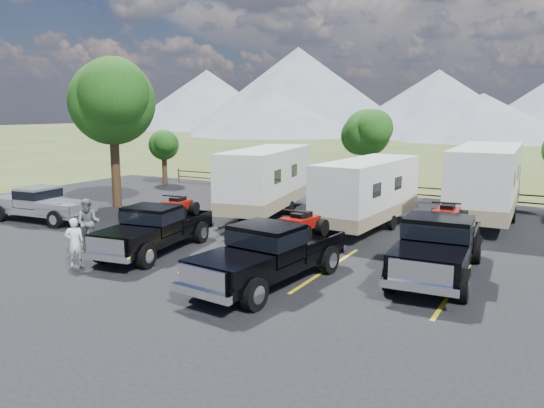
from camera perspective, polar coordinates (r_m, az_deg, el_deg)
The scene contains 17 objects.
ground at distance 15.31m, azimuth -7.12°, elevation -9.86°, with size 320.00×320.00×0.00m, color #3D4C20.
asphalt_lot at distance 17.67m, azimuth -1.32°, elevation -6.96°, with size 44.00×34.00×0.04m, color black.
stall_lines at distance 18.50m, azimuth 0.26°, elevation -6.10°, with size 12.12×5.50×0.01m.
tree_big_nw at distance 29.50m, azimuth -16.84°, elevation 10.44°, with size 5.54×5.18×7.84m.
tree_north at distance 32.38m, azimuth 10.14°, elevation 7.53°, with size 3.46×3.24×5.25m.
tree_nw_small at distance 37.78m, azimuth -11.57°, elevation 6.23°, with size 2.59×2.43×3.85m.
rail_fence at distance 31.10m, azimuth 16.66°, elevation 1.17°, with size 36.12×0.12×1.00m.
mountain_range at distance 118.66m, azimuth 21.78°, elevation 10.69°, with size 209.00×71.00×20.00m.
rig_left at distance 19.94m, azimuth -12.36°, elevation -2.40°, with size 2.66×5.98×1.93m.
rig_center at distance 15.94m, azimuth -0.04°, elevation -5.09°, with size 2.67×6.31×2.05m.
rig_right at distance 17.49m, azimuth 17.49°, elevation -4.04°, with size 2.60×6.55×2.15m.
trailer_left at distance 26.20m, azimuth -0.62°, elevation 2.54°, with size 3.77×9.48×3.28m.
trailer_center at distance 23.55m, azimuth 10.23°, elevation 1.19°, with size 2.70×8.72×3.02m.
trailer_right at distance 26.41m, azimuth 21.99°, elevation 2.14°, with size 2.91×10.12×3.52m.
pickup_silver at distance 26.96m, azimuth -23.61°, elevation 0.03°, with size 5.56×2.32×1.63m.
person_a at distance 18.75m, azimuth -20.46°, elevation -3.91°, with size 0.61×0.40×1.67m, color white.
person_b at distance 21.41m, azimuth -19.15°, elevation -1.91°, with size 0.89×0.69×1.83m, color slate.
Camera 1 is at (8.61, -11.54, 5.21)m, focal length 35.00 mm.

